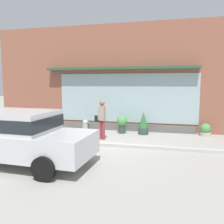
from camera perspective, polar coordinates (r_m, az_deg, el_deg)
The scene contains 11 objects.
ground_plane at distance 9.51m, azimuth -1.97°, elevation -7.91°, with size 60.00×60.00×0.00m, color #9E9B93.
curb_strip at distance 9.31m, azimuth -2.30°, elevation -7.86°, with size 14.00×0.24×0.12m, color #B2B2AD.
storefront at distance 12.28m, azimuth 2.07°, elevation 8.05°, with size 14.00×0.81×5.46m.
fire_hydrant at distance 10.48m, azimuth -6.57°, elevation -4.23°, with size 0.40×0.36×0.85m.
pedestrian_with_handbag at distance 10.16m, azimuth -2.51°, elevation -1.20°, with size 0.61×0.36×1.71m.
parked_car_silver at distance 7.66m, azimuth -22.12°, elevation -5.02°, with size 4.52×2.19×1.62m.
potted_plant_low_front at distance 11.36m, azimuth 7.66°, elevation -2.85°, with size 0.49×0.49×1.08m.
potted_plant_doorstep at distance 11.50m, azimuth 2.44°, elevation -2.70°, with size 0.52×0.52×0.86m.
potted_plant_window_left at distance 13.27m, azimuth -17.61°, elevation -2.84°, with size 0.32×0.32×0.47m.
potted_plant_window_center at distance 11.78m, azimuth 21.84°, elevation -4.10°, with size 0.48×0.48×0.59m.
potted_plant_window_right at distance 12.03m, azimuth -6.27°, elevation -3.38°, with size 0.27×0.27×0.59m.
Camera 1 is at (2.49, -8.84, 2.44)m, focal length 37.47 mm.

